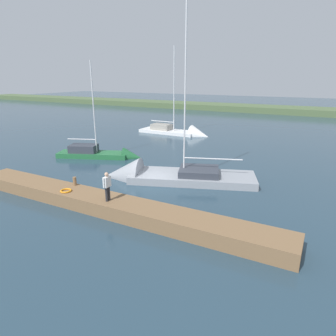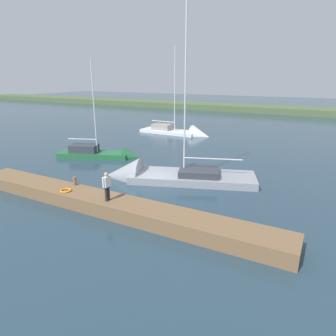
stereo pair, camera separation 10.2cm
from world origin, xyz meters
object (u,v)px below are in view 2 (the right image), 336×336
object	(u,v)px
life_ring_buoy	(66,190)
person_on_dock	(107,185)
mooring_post_near	(75,181)
sailboat_far_right	(183,134)
sailboat_outer_mooring	(160,178)
sailboat_far_left	(104,155)

from	to	relation	value
life_ring_buoy	person_on_dock	world-z (taller)	person_on_dock
mooring_post_near	sailboat_far_right	distance (m)	22.19
sailboat_far_right	person_on_dock	size ratio (longest dim) A/B	7.48
sailboat_outer_mooring	sailboat_far_left	world-z (taller)	sailboat_outer_mooring
sailboat_far_left	life_ring_buoy	bearing A→B (deg)	-83.91
sailboat_far_right	mooring_post_near	bearing A→B (deg)	-80.94
mooring_post_near	person_on_dock	distance (m)	3.52
mooring_post_near	person_on_dock	bearing A→B (deg)	164.53
mooring_post_near	sailboat_outer_mooring	bearing A→B (deg)	-119.16
life_ring_buoy	sailboat_far_right	world-z (taller)	sailboat_far_right
sailboat_outer_mooring	person_on_dock	world-z (taller)	sailboat_outer_mooring
mooring_post_near	sailboat_outer_mooring	size ratio (longest dim) A/B	0.04
mooring_post_near	sailboat_far_right	world-z (taller)	sailboat_far_right
sailboat_far_left	person_on_dock	bearing A→B (deg)	-71.04
mooring_post_near	sailboat_far_right	size ratio (longest dim) A/B	0.04
life_ring_buoy	sailboat_far_left	size ratio (longest dim) A/B	0.07
sailboat_far_right	person_on_dock	xyz separation A→B (m)	(-6.49, 22.86, 1.60)
sailboat_far_left	mooring_post_near	bearing A→B (deg)	-82.56
life_ring_buoy	person_on_dock	distance (m)	3.16
life_ring_buoy	sailboat_far_left	xyz separation A→B (m)	(4.99, -9.36, -0.68)
sailboat_far_left	person_on_dock	world-z (taller)	sailboat_far_left
life_ring_buoy	sailboat_far_right	xyz separation A→B (m)	(3.45, -22.97, -0.72)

